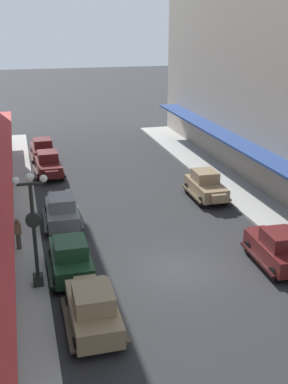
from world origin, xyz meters
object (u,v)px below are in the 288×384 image
at_px(parked_car_0, 48,164).
at_px(parked_car_1, 62,210).
at_px(parked_car_3, 71,256).
at_px(parked_car_4, 93,308).
at_px(lamp_post_with_clock, 34,226).
at_px(pedestrian_1, 18,234).
at_px(parked_car_5, 277,248).
at_px(parked_car_6, 206,185).
at_px(parked_car_2, 43,149).

height_order(parked_car_0, parked_car_1, same).
bearing_deg(parked_car_3, parked_car_4, -85.68).
xyz_separation_m(parked_car_3, lamp_post_with_clock, (-1.53, -0.76, 2.04)).
bearing_deg(parked_car_3, parked_car_1, 88.17).
height_order(parked_car_1, parked_car_3, same).
xyz_separation_m(lamp_post_with_clock, pedestrian_1, (-0.75, 3.82, -2.00)).
height_order(parked_car_1, parked_car_5, same).
height_order(parked_car_1, parked_car_6, same).
xyz_separation_m(parked_car_2, parked_car_3, (-0.00, -19.90, 0.00)).
bearing_deg(parked_car_3, parked_car_6, 38.61).
xyz_separation_m(parked_car_0, pedestrian_1, (-2.41, -12.24, 0.05)).
height_order(parked_car_0, parked_car_6, same).
bearing_deg(parked_car_2, parked_car_1, -89.27).
bearing_deg(parked_car_5, parked_car_2, 114.06).
relative_size(parked_car_2, parked_car_3, 1.01).
height_order(parked_car_4, parked_car_5, same).
xyz_separation_m(parked_car_1, parked_car_2, (-0.18, 14.16, 0.00)).
xyz_separation_m(parked_car_2, pedestrian_1, (-2.28, -16.85, 0.05)).
height_order(parked_car_6, pedestrian_1, parked_car_6).
distance_m(parked_car_1, lamp_post_with_clock, 7.03).
xyz_separation_m(parked_car_0, lamp_post_with_clock, (-1.67, -16.06, 2.04)).
distance_m(parked_car_0, parked_car_2, 4.61).
bearing_deg(parked_car_3, lamp_post_with_clock, -153.49).
height_order(parked_car_4, lamp_post_with_clock, lamp_post_with_clock).
relative_size(parked_car_1, pedestrian_1, 2.62).
bearing_deg(parked_car_6, pedestrian_1, -158.56).
xyz_separation_m(parked_car_4, parked_car_6, (9.41, 12.14, 0.00)).
relative_size(parked_car_0, parked_car_6, 1.01).
height_order(parked_car_4, pedestrian_1, parked_car_4).
height_order(parked_car_2, lamp_post_with_clock, lamp_post_with_clock).
distance_m(parked_car_1, pedestrian_1, 3.64).
bearing_deg(parked_car_6, parked_car_0, 141.96).
bearing_deg(parked_car_2, pedestrian_1, -97.71).
bearing_deg(parked_car_0, parked_car_2, 91.63).
bearing_deg(pedestrian_1, parked_car_1, 47.45).
relative_size(parked_car_1, parked_car_6, 1.01).
height_order(parked_car_0, lamp_post_with_clock, lamp_post_with_clock).
xyz_separation_m(parked_car_1, parked_car_5, (9.43, -7.36, 0.00)).
xyz_separation_m(parked_car_5, lamp_post_with_clock, (-11.15, 0.85, 2.04)).
height_order(parked_car_0, parked_car_2, same).
height_order(parked_car_1, parked_car_4, same).
xyz_separation_m(parked_car_2, lamp_post_with_clock, (-1.54, -20.67, 2.04)).
xyz_separation_m(parked_car_0, parked_car_3, (-0.13, -15.29, 0.00)).
height_order(parked_car_2, parked_car_4, same).
bearing_deg(parked_car_1, parked_car_2, 90.73).
bearing_deg(parked_car_4, pedestrian_1, 109.37).
bearing_deg(parked_car_2, parked_car_4, -89.23).
relative_size(parked_car_2, pedestrian_1, 2.63).
distance_m(parked_car_1, parked_car_4, 10.10).
height_order(parked_car_5, pedestrian_1, parked_car_5).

